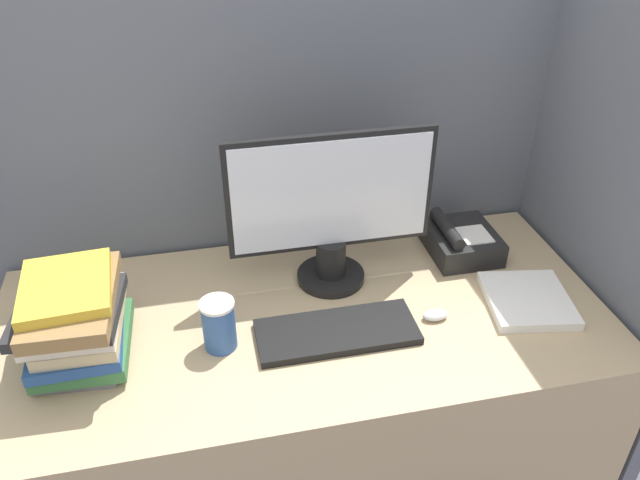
{
  "coord_description": "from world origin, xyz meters",
  "views": [
    {
      "loc": [
        -0.22,
        -0.84,
        1.76
      ],
      "look_at": [
        0.05,
        0.4,
        0.93
      ],
      "focal_mm": 35.0,
      "sensor_mm": 36.0,
      "label": 1
    }
  ],
  "objects_px": {
    "keyboard": "(337,332)",
    "coffee_cup": "(219,325)",
    "mouse": "(435,315)",
    "monitor": "(331,213)",
    "desk_telephone": "(461,241)",
    "book_stack": "(76,321)"
  },
  "relations": [
    {
      "from": "mouse",
      "to": "book_stack",
      "type": "bearing_deg",
      "value": 176.91
    },
    {
      "from": "book_stack",
      "to": "desk_telephone",
      "type": "relative_size",
      "value": 1.47
    },
    {
      "from": "book_stack",
      "to": "monitor",
      "type": "bearing_deg",
      "value": 15.71
    },
    {
      "from": "monitor",
      "to": "mouse",
      "type": "distance_m",
      "value": 0.37
    },
    {
      "from": "mouse",
      "to": "desk_telephone",
      "type": "xyz_separation_m",
      "value": [
        0.18,
        0.27,
        0.03
      ]
    },
    {
      "from": "desk_telephone",
      "to": "book_stack",
      "type": "bearing_deg",
      "value": -167.84
    },
    {
      "from": "desk_telephone",
      "to": "mouse",
      "type": "bearing_deg",
      "value": -123.55
    },
    {
      "from": "monitor",
      "to": "desk_telephone",
      "type": "distance_m",
      "value": 0.43
    },
    {
      "from": "keyboard",
      "to": "coffee_cup",
      "type": "bearing_deg",
      "value": 175.43
    },
    {
      "from": "keyboard",
      "to": "desk_telephone",
      "type": "bearing_deg",
      "value": 32.2
    },
    {
      "from": "mouse",
      "to": "monitor",
      "type": "bearing_deg",
      "value": 134.54
    },
    {
      "from": "mouse",
      "to": "desk_telephone",
      "type": "distance_m",
      "value": 0.32
    },
    {
      "from": "monitor",
      "to": "book_stack",
      "type": "bearing_deg",
      "value": -164.29
    },
    {
      "from": "coffee_cup",
      "to": "book_stack",
      "type": "distance_m",
      "value": 0.32
    },
    {
      "from": "keyboard",
      "to": "book_stack",
      "type": "bearing_deg",
      "value": 175.0
    },
    {
      "from": "monitor",
      "to": "book_stack",
      "type": "distance_m",
      "value": 0.66
    },
    {
      "from": "monitor",
      "to": "keyboard",
      "type": "relative_size",
      "value": 1.37
    },
    {
      "from": "keyboard",
      "to": "desk_telephone",
      "type": "xyz_separation_m",
      "value": [
        0.43,
        0.27,
        0.03
      ]
    },
    {
      "from": "mouse",
      "to": "coffee_cup",
      "type": "distance_m",
      "value": 0.54
    },
    {
      "from": "monitor",
      "to": "coffee_cup",
      "type": "relative_size",
      "value": 4.09
    },
    {
      "from": "mouse",
      "to": "desk_telephone",
      "type": "height_order",
      "value": "desk_telephone"
    },
    {
      "from": "coffee_cup",
      "to": "keyboard",
      "type": "bearing_deg",
      "value": -4.57
    }
  ]
}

